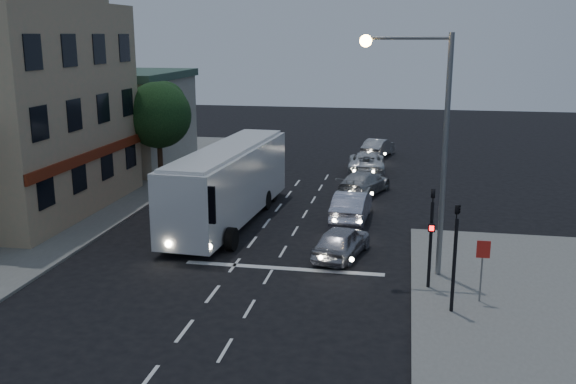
% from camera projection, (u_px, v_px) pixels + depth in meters
% --- Properties ---
extents(ground, '(120.00, 120.00, 0.00)m').
position_uv_depth(ground, '(221.00, 284.00, 23.92)').
color(ground, black).
extents(sidewalk_far, '(12.00, 50.00, 0.12)m').
position_uv_depth(sidewalk_far, '(26.00, 209.00, 33.85)').
color(sidewalk_far, slate).
rests_on(sidewalk_far, ground).
extents(road_markings, '(8.00, 30.55, 0.01)m').
position_uv_depth(road_markings, '(272.00, 256.00, 26.85)').
color(road_markings, silver).
rests_on(road_markings, ground).
extents(tour_bus, '(3.30, 12.37, 3.76)m').
position_uv_depth(tour_bus, '(229.00, 182.00, 31.43)').
color(tour_bus, silver).
rests_on(tour_bus, ground).
extents(car_suv, '(2.40, 4.19, 1.34)m').
position_uv_depth(car_suv, '(342.00, 241.00, 26.66)').
color(car_suv, '#A09FA9').
rests_on(car_suv, ground).
extents(car_sedan_a, '(1.80, 4.62, 1.50)m').
position_uv_depth(car_sedan_a, '(352.00, 206.00, 31.87)').
color(car_sedan_a, silver).
rests_on(car_sedan_a, ground).
extents(car_sedan_b, '(3.23, 4.98, 1.34)m').
position_uv_depth(car_sedan_b, '(364.00, 183.00, 37.24)').
color(car_sedan_b, '#ACACAC').
rests_on(car_sedan_b, ground).
extents(car_sedan_c, '(2.65, 5.23, 1.42)m').
position_uv_depth(car_sedan_c, '(366.00, 163.00, 42.90)').
color(car_sedan_c, silver).
rests_on(car_sedan_c, ground).
extents(car_extra, '(2.47, 4.43, 1.38)m').
position_uv_depth(car_extra, '(378.00, 148.00, 48.67)').
color(car_extra, '#9D9D9F').
rests_on(car_extra, ground).
extents(traffic_signal_main, '(0.25, 0.35, 4.10)m').
position_uv_depth(traffic_signal_main, '(431.00, 226.00, 22.74)').
color(traffic_signal_main, black).
rests_on(traffic_signal_main, sidewalk_near).
extents(traffic_signal_side, '(0.18, 0.15, 4.10)m').
position_uv_depth(traffic_signal_side, '(455.00, 245.00, 20.72)').
color(traffic_signal_side, black).
rests_on(traffic_signal_side, sidewalk_near).
extents(regulatory_sign, '(0.45, 0.12, 2.20)m').
position_uv_depth(regulatory_sign, '(482.00, 261.00, 21.66)').
color(regulatory_sign, slate).
rests_on(regulatory_sign, sidewalk_near).
extents(streetlight, '(3.32, 0.44, 9.00)m').
position_uv_depth(streetlight, '(428.00, 128.00, 23.35)').
color(streetlight, slate).
rests_on(streetlight, sidewalk_near).
extents(main_building, '(10.12, 12.00, 11.00)m').
position_uv_depth(main_building, '(0.00, 113.00, 32.80)').
color(main_building, tan).
rests_on(main_building, sidewalk_far).
extents(low_building_north, '(9.40, 9.40, 6.50)m').
position_uv_depth(low_building_north, '(114.00, 118.00, 44.60)').
color(low_building_north, '#A7A599').
rests_on(low_building_north, sidewalk_far).
extents(street_tree, '(4.00, 4.00, 6.20)m').
position_uv_depth(street_tree, '(158.00, 112.00, 38.64)').
color(street_tree, black).
rests_on(street_tree, sidewalk_far).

